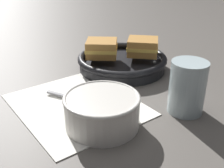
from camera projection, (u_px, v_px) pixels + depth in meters
The scene contains 8 objects.
ground_plane at pixel (100, 101), 0.64m from camera, with size 4.00×4.00×0.00m, color #56514C.
napkin at pixel (76, 104), 0.63m from camera, with size 0.33×0.30×0.00m.
soup_bowl at pixel (102, 109), 0.54m from camera, with size 0.15×0.15×0.07m.
spoon at pixel (85, 101), 0.63m from camera, with size 0.15×0.06×0.01m.
skillet at pixel (122, 62), 0.81m from camera, with size 0.26×0.34×0.04m.
sandwich_near_left at pixel (143, 47), 0.80m from camera, with size 0.11×0.11×0.05m.
sandwich_near_right at pixel (102, 48), 0.78m from camera, with size 0.12×0.11×0.05m.
drinking_glass at pixel (187, 87), 0.58m from camera, with size 0.08×0.08×0.11m.
Camera 1 is at (0.39, -0.40, 0.32)m, focal length 45.00 mm.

